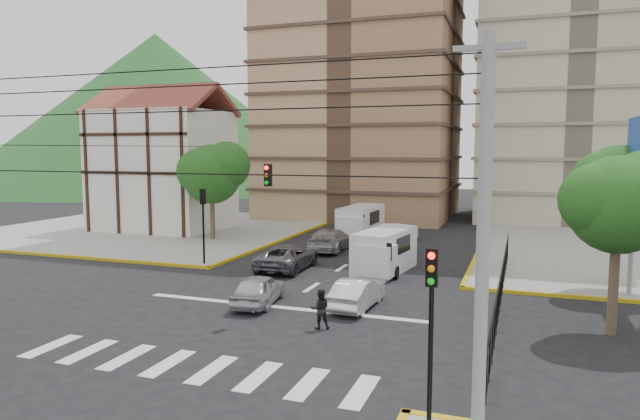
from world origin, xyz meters
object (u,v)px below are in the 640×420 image
at_px(van_left_lane, 360,223).
at_px(pedestrian_crosswalk, 320,309).
at_px(traffic_light_nw, 203,213).
at_px(car_silver_front_left, 259,289).
at_px(van_right_lane, 384,252).
at_px(car_white_front_right, 357,293).
at_px(traffic_light_se, 431,309).

distance_m(van_left_lane, pedestrian_crosswalk, 22.11).
xyz_separation_m(traffic_light_nw, van_left_lane, (5.88, 12.84, -1.90)).
bearing_deg(car_silver_front_left, van_right_lane, -121.63).
bearing_deg(traffic_light_nw, van_left_lane, 65.39).
height_order(van_right_lane, car_white_front_right, van_right_lane).
bearing_deg(traffic_light_se, car_silver_front_left, 134.37).
height_order(van_right_lane, van_left_lane, van_left_lane).
distance_m(van_right_lane, pedestrian_crosswalk, 10.60).
relative_size(traffic_light_se, van_left_lane, 0.78).
bearing_deg(car_silver_front_left, traffic_light_nw, -51.61).
bearing_deg(car_silver_front_left, van_left_lane, -95.14).
height_order(van_left_lane, car_silver_front_left, van_left_lane).
relative_size(van_right_lane, car_silver_front_left, 1.39).
bearing_deg(car_white_front_right, car_silver_front_left, 15.32).
xyz_separation_m(traffic_light_nw, pedestrian_crosswalk, (10.40, -8.80, -2.34)).
bearing_deg(car_white_front_right, pedestrian_crosswalk, 83.68).
height_order(traffic_light_se, traffic_light_nw, same).
distance_m(van_left_lane, car_white_front_right, 19.07).
bearing_deg(traffic_light_nw, traffic_light_se, -45.00).
bearing_deg(van_right_lane, car_silver_front_left, -106.23).
xyz_separation_m(traffic_light_se, van_right_lane, (-5.23, 17.39, -1.96)).
distance_m(traffic_light_se, car_white_front_right, 11.36).
bearing_deg(traffic_light_nw, pedestrian_crosswalk, -40.25).
bearing_deg(traffic_light_nw, car_silver_front_left, -44.13).
distance_m(traffic_light_se, pedestrian_crosswalk, 8.87).
xyz_separation_m(traffic_light_nw, car_white_front_right, (10.94, -5.54, -2.46)).
distance_m(van_left_lane, car_silver_front_left, 19.33).
xyz_separation_m(van_left_lane, pedestrian_crosswalk, (4.52, -21.64, -0.45)).
xyz_separation_m(van_right_lane, car_white_front_right, (0.57, -7.33, -0.50)).
xyz_separation_m(van_right_lane, van_left_lane, (-4.49, 11.05, 0.06)).
bearing_deg(van_right_lane, car_white_front_right, -77.65).
bearing_deg(car_silver_front_left, pedestrian_crosswalk, 140.50).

